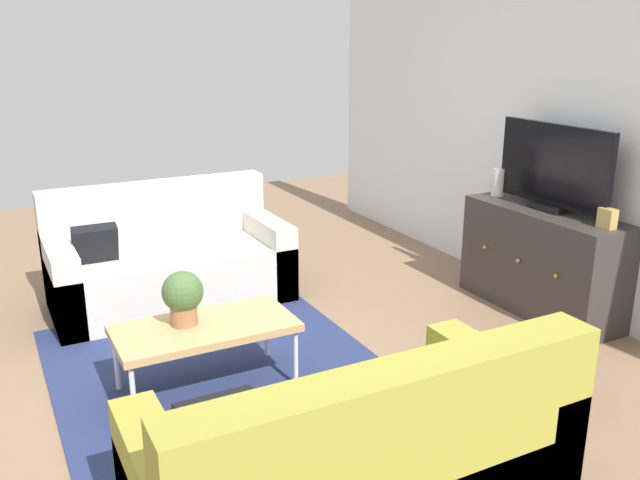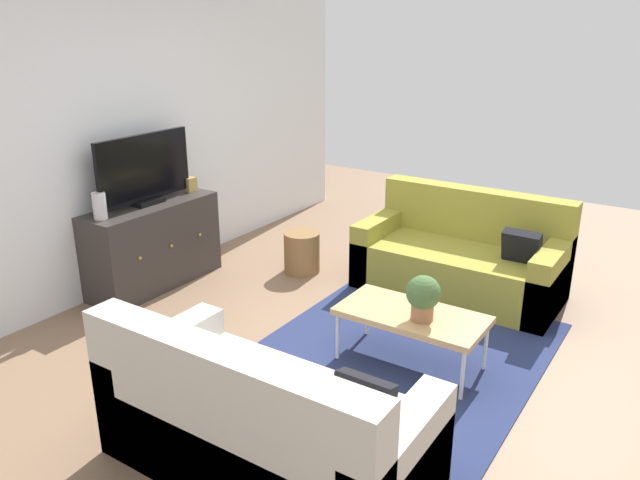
{
  "view_description": "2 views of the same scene",
  "coord_description": "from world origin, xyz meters",
  "px_view_note": "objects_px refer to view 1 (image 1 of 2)",
  "views": [
    {
      "loc": [
        3.38,
        -1.29,
        1.97
      ],
      "look_at": [
        0.0,
        0.46,
        0.79
      ],
      "focal_mm": 37.67,
      "sensor_mm": 36.0,
      "label": 1
    },
    {
      "loc": [
        -3.51,
        -1.85,
        2.3
      ],
      "look_at": [
        0.0,
        0.46,
        0.79
      ],
      "focal_mm": 34.84,
      "sensor_mm": 36.0,
      "label": 2
    }
  ],
  "objects_px": {
    "couch_left_side": "(167,264)",
    "glass_vase": "(499,182)",
    "wicker_basket": "(543,369)",
    "mantel_clock": "(607,218)",
    "couch_right_side": "(360,475)",
    "coffee_table": "(205,330)",
    "tv_console": "(542,261)",
    "flat_screen_tv": "(553,168)",
    "potted_plant": "(183,296)"
  },
  "relations": [
    {
      "from": "tv_console",
      "to": "glass_vase",
      "type": "relative_size",
      "value": 5.83
    },
    {
      "from": "flat_screen_tv",
      "to": "mantel_clock",
      "type": "xyz_separation_m",
      "value": [
        0.51,
        -0.02,
        -0.24
      ]
    },
    {
      "from": "coffee_table",
      "to": "potted_plant",
      "type": "height_order",
      "value": "potted_plant"
    },
    {
      "from": "flat_screen_tv",
      "to": "couch_left_side",
      "type": "bearing_deg",
      "value": -121.46
    },
    {
      "from": "coffee_table",
      "to": "flat_screen_tv",
      "type": "distance_m",
      "value": 2.66
    },
    {
      "from": "couch_right_side",
      "to": "mantel_clock",
      "type": "height_order",
      "value": "mantel_clock"
    },
    {
      "from": "coffee_table",
      "to": "potted_plant",
      "type": "xyz_separation_m",
      "value": [
        -0.06,
        -0.1,
        0.2
      ]
    },
    {
      "from": "tv_console",
      "to": "mantel_clock",
      "type": "height_order",
      "value": "mantel_clock"
    },
    {
      "from": "couch_left_side",
      "to": "wicker_basket",
      "type": "distance_m",
      "value": 2.83
    },
    {
      "from": "flat_screen_tv",
      "to": "wicker_basket",
      "type": "xyz_separation_m",
      "value": [
        0.97,
        -0.96,
        -0.87
      ]
    },
    {
      "from": "tv_console",
      "to": "flat_screen_tv",
      "type": "xyz_separation_m",
      "value": [
        0.0,
        0.02,
        0.68
      ]
    },
    {
      "from": "potted_plant",
      "to": "tv_console",
      "type": "bearing_deg",
      "value": 88.58
    },
    {
      "from": "mantel_clock",
      "to": "couch_right_side",
      "type": "bearing_deg",
      "value": -69.23
    },
    {
      "from": "couch_left_side",
      "to": "glass_vase",
      "type": "distance_m",
      "value": 2.62
    },
    {
      "from": "glass_vase",
      "to": "wicker_basket",
      "type": "relative_size",
      "value": 0.55
    },
    {
      "from": "coffee_table",
      "to": "mantel_clock",
      "type": "xyz_separation_m",
      "value": [
        0.52,
        2.55,
        0.45
      ]
    },
    {
      "from": "tv_console",
      "to": "mantel_clock",
      "type": "relative_size",
      "value": 9.71
    },
    {
      "from": "flat_screen_tv",
      "to": "wicker_basket",
      "type": "relative_size",
      "value": 2.51
    },
    {
      "from": "couch_left_side",
      "to": "wicker_basket",
      "type": "bearing_deg",
      "value": 30.43
    },
    {
      "from": "coffee_table",
      "to": "wicker_basket",
      "type": "height_order",
      "value": "coffee_table"
    },
    {
      "from": "couch_right_side",
      "to": "flat_screen_tv",
      "type": "bearing_deg",
      "value": 120.52
    },
    {
      "from": "couch_left_side",
      "to": "glass_vase",
      "type": "xyz_separation_m",
      "value": [
        0.95,
        2.37,
        0.58
      ]
    },
    {
      "from": "coffee_table",
      "to": "glass_vase",
      "type": "distance_m",
      "value": 2.64
    },
    {
      "from": "wicker_basket",
      "to": "flat_screen_tv",
      "type": "bearing_deg",
      "value": 135.36
    },
    {
      "from": "couch_left_side",
      "to": "wicker_basket",
      "type": "height_order",
      "value": "couch_left_side"
    },
    {
      "from": "glass_vase",
      "to": "wicker_basket",
      "type": "bearing_deg",
      "value": -32.38
    },
    {
      "from": "wicker_basket",
      "to": "couch_left_side",
      "type": "bearing_deg",
      "value": -149.57
    },
    {
      "from": "couch_right_side",
      "to": "tv_console",
      "type": "distance_m",
      "value": 2.76
    },
    {
      "from": "couch_left_side",
      "to": "potted_plant",
      "type": "distance_m",
      "value": 1.45
    },
    {
      "from": "glass_vase",
      "to": "wicker_basket",
      "type": "xyz_separation_m",
      "value": [
        1.48,
        -0.94,
        -0.67
      ]
    },
    {
      "from": "tv_console",
      "to": "potted_plant",
      "type": "bearing_deg",
      "value": -91.42
    },
    {
      "from": "couch_right_side",
      "to": "wicker_basket",
      "type": "xyz_separation_m",
      "value": [
        -0.44,
        1.43,
        -0.09
      ]
    },
    {
      "from": "tv_console",
      "to": "mantel_clock",
      "type": "bearing_deg",
      "value": 0.0
    },
    {
      "from": "couch_right_side",
      "to": "coffee_table",
      "type": "distance_m",
      "value": 1.43
    },
    {
      "from": "coffee_table",
      "to": "potted_plant",
      "type": "distance_m",
      "value": 0.23
    },
    {
      "from": "couch_right_side",
      "to": "flat_screen_tv",
      "type": "height_order",
      "value": "flat_screen_tv"
    },
    {
      "from": "couch_right_side",
      "to": "wicker_basket",
      "type": "relative_size",
      "value": 4.4
    },
    {
      "from": "glass_vase",
      "to": "tv_console",
      "type": "bearing_deg",
      "value": -0.0
    },
    {
      "from": "potted_plant",
      "to": "wicker_basket",
      "type": "relative_size",
      "value": 0.8
    },
    {
      "from": "couch_right_side",
      "to": "coffee_table",
      "type": "bearing_deg",
      "value": -173.11
    },
    {
      "from": "coffee_table",
      "to": "glass_vase",
      "type": "bearing_deg",
      "value": 101.14
    },
    {
      "from": "flat_screen_tv",
      "to": "mantel_clock",
      "type": "distance_m",
      "value": 0.56
    },
    {
      "from": "coffee_table",
      "to": "tv_console",
      "type": "height_order",
      "value": "tv_console"
    },
    {
      "from": "couch_left_side",
      "to": "tv_console",
      "type": "height_order",
      "value": "couch_left_side"
    },
    {
      "from": "couch_left_side",
      "to": "coffee_table",
      "type": "bearing_deg",
      "value": -6.73
    },
    {
      "from": "flat_screen_tv",
      "to": "mantel_clock",
      "type": "height_order",
      "value": "flat_screen_tv"
    },
    {
      "from": "glass_vase",
      "to": "mantel_clock",
      "type": "distance_m",
      "value": 1.02
    },
    {
      "from": "coffee_table",
      "to": "mantel_clock",
      "type": "height_order",
      "value": "mantel_clock"
    },
    {
      "from": "mantel_clock",
      "to": "wicker_basket",
      "type": "bearing_deg",
      "value": -63.82
    },
    {
      "from": "couch_left_side",
      "to": "potted_plant",
      "type": "bearing_deg",
      "value": -10.9
    }
  ]
}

